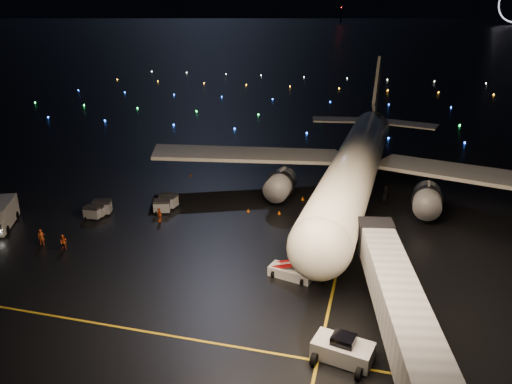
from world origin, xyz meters
TOP-DOWN VIEW (x-y plane):
  - ground at (0.00, 300.00)m, footprint 2000.00×2000.00m
  - lane_centre at (12.00, 15.00)m, footprint 0.25×80.00m
  - lane_cross at (-5.00, -10.00)m, footprint 60.00×0.25m
  - airliner at (12.23, 27.83)m, footprint 63.93×61.05m
  - pushback_tug at (13.83, -9.30)m, footprint 4.98×3.32m
  - belt_loader at (7.59, 2.00)m, footprint 6.83×3.33m
  - service_truck at (-29.73, 5.14)m, footprint 6.02×8.83m
  - crew_a at (-21.57, 1.97)m, footprint 0.82×0.75m
  - crew_b at (-18.39, 1.59)m, footprint 0.90×0.73m
  - crew_c at (-11.24, 11.40)m, footprint 1.12×0.99m
  - safety_cone_0 at (2.98, 17.62)m, footprint 0.49×0.49m
  - safety_cone_1 at (5.14, 23.43)m, footprint 0.46×0.46m
  - safety_cone_2 at (-1.17, 17.29)m, footprint 0.53×0.53m
  - safety_cone_3 at (-14.15, 29.19)m, footprint 0.47×0.47m
  - radio_mast at (-60.00, 740.00)m, footprint 1.80×1.80m
  - taxiway_lights at (0.00, 106.00)m, footprint 164.00×92.00m
  - baggage_cart_0 at (-12.18, 14.21)m, footprint 2.47×2.06m
  - baggage_cart_1 at (-12.06, 16.09)m, footprint 2.34×1.74m
  - baggage_cart_2 at (-19.97, 10.13)m, footprint 2.07×1.49m
  - baggage_cart_3 at (-19.79, 10.91)m, footprint 2.09×1.61m
  - baggage_cart_4 at (-19.60, 11.79)m, footprint 2.57×2.11m

SIDE VIEW (x-z plane):
  - ground at x=0.00m, z-range 0.00..0.00m
  - lane_centre at x=12.00m, z-range 0.00..0.02m
  - lane_cross at x=-5.00m, z-range 0.00..0.02m
  - taxiway_lights at x=0.00m, z-range 0.00..0.36m
  - safety_cone_2 at x=-1.17m, z-range 0.00..0.48m
  - safety_cone_3 at x=-14.15m, z-range 0.00..0.49m
  - safety_cone_0 at x=2.98m, z-range 0.00..0.49m
  - safety_cone_1 at x=5.14m, z-range 0.00..0.51m
  - baggage_cart_3 at x=-19.79m, z-range 0.00..1.62m
  - baggage_cart_2 at x=-19.97m, z-range 0.00..1.71m
  - crew_b at x=-18.39m, z-range 0.00..1.75m
  - baggage_cart_0 at x=-12.18m, z-range 0.00..1.79m
  - crew_c at x=-11.24m, z-range 0.00..1.81m
  - baggage_cart_1 at x=-12.06m, z-range 0.00..1.88m
  - crew_a at x=-21.57m, z-range 0.00..1.89m
  - baggage_cart_4 at x=-19.60m, z-range 0.00..1.89m
  - pushback_tug at x=13.83m, z-range 0.00..2.18m
  - service_truck at x=-29.73m, z-range 0.00..3.13m
  - belt_loader at x=7.59m, z-range 0.00..3.20m
  - airliner at x=12.23m, z-range 0.00..17.28m
  - radio_mast at x=-60.00m, z-range 0.00..64.00m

